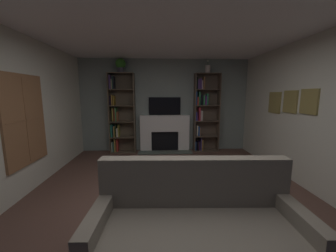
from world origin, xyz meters
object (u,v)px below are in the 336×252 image
potted_plant (121,65)px  tv (165,106)px  fireplace (165,133)px  bookshelf_left (120,115)px  bookshelf_right (203,112)px  vase_with_flowers (208,69)px  couch (197,233)px

potted_plant → tv: bearing=5.8°
fireplace → bookshelf_left: 1.37m
bookshelf_left → bookshelf_right: same height
bookshelf_right → vase_with_flowers: bearing=-22.6°
bookshelf_left → vase_with_flowers: size_ratio=6.12×
bookshelf_right → bookshelf_left: bearing=-179.9°
fireplace → bookshelf_right: bookshelf_right is taller
fireplace → tv: bearing=90.0°
tv → bookshelf_left: bookshelf_left is taller
fireplace → vase_with_flowers: (1.18, -0.05, 1.78)m
vase_with_flowers → tv: bearing=174.2°
tv → potted_plant: 1.63m
fireplace → potted_plant: bearing=-177.5°
fireplace → bookshelf_left: size_ratio=0.68×
couch → vase_with_flowers: bearing=75.5°
vase_with_flowers → bookshelf_right: bearing=157.4°
fireplace → potted_plant: size_ratio=3.99×
bookshelf_left → bookshelf_right: bearing=0.1°
fireplace → tv: size_ratio=1.67×
vase_with_flowers → couch: size_ratio=0.18×
bookshelf_right → vase_with_flowers: size_ratio=6.12×
tv → bookshelf_right: bearing=-4.4°
bookshelf_left → vase_with_flowers: vase_with_flowers is taller
bookshelf_left → potted_plant: 1.37m
bookshelf_left → tv: bearing=4.1°
tv → bookshelf_left: 1.30m
bookshelf_right → couch: bearing=-103.2°
fireplace → couch: size_ratio=0.74×
bookshelf_right → fireplace: bearing=179.1°
tv → bookshelf_left: size_ratio=0.41×
tv → bookshelf_right: size_ratio=0.41×
vase_with_flowers → bookshelf_left: bearing=179.3°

